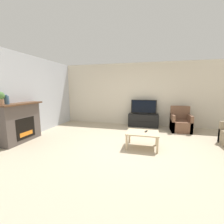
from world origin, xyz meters
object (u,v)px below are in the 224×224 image
Objects in this scene: tv_stand at (143,120)px; coffee_table at (142,134)px; tv at (144,107)px; armchair at (180,123)px; remote at (146,131)px; fireplace at (21,122)px; potted_plant at (0,97)px; mantel_vase_left at (7,100)px.

tv_stand is 2.40m from coffee_table.
tv is 1.12× the size of armchair.
tv_stand reaches higher than remote.
tv is at bearing 111.29° from remote.
armchair is at bearing 57.27° from coffee_table.
potted_plant is at bearing -88.33° from fireplace.
armchair is (4.88, 3.04, -1.08)m from potted_plant.
coffee_table is at bearing -87.89° from tv_stand.
tv_stand is at bearing 38.79° from fireplace.
remote is at bearing -85.52° from tv_stand.
coffee_table is at bearing -122.73° from armchair.
fireplace is 3.70m from remote.
potted_plant is 0.27× the size of tv_stand.
fireplace reaches higher than coffee_table.
mantel_vase_left is at bearing 90.00° from potted_plant.
potted_plant is at bearing -135.76° from tv_stand.
armchair reaches higher than tv_stand.
potted_plant is 4.87m from tv.
potted_plant is 4.97m from tv_stand.
tv is (0.00, -0.00, 0.55)m from tv_stand.
fireplace is at bearing -173.46° from coffee_table.
fireplace reaches higher than tv.
remote is at bearing 35.14° from coffee_table.
tv_stand is 1.45m from armchair.
fireplace is 3.98× the size of potted_plant.
armchair is (4.89, 2.47, -0.30)m from fireplace.
armchair is at bearing -13.31° from tv.
potted_plant is (0.02, -0.58, 0.77)m from fireplace.
mantel_vase_left reaches higher than tv.
mantel_vase_left is 4.84m from tv_stand.
mantel_vase_left reaches higher than fireplace.
mantel_vase_left is at bearing -149.60° from remote.
potted_plant is 0.40× the size of coffee_table.
potted_plant reaches higher than tv.
fireplace is at bearing 92.37° from mantel_vase_left.
armchair is at bearing 75.13° from remote.
coffee_table is (0.09, -2.39, -0.44)m from tv.
armchair reaches higher than coffee_table.
potted_plant reaches higher than tv_stand.
remote reaches higher than coffee_table.
potted_plant is at bearing -148.05° from armchair.
tv is at bearing 44.22° from potted_plant.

